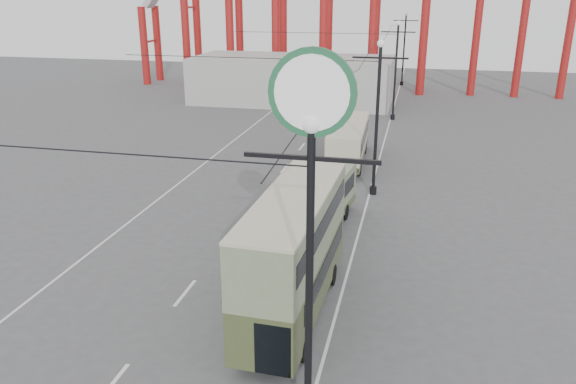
% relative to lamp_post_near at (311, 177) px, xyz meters
% --- Properties ---
extents(ground, '(160.00, 160.00, 0.00)m').
position_rel_lamp_post_near_xyz_m(ground, '(-5.60, 3.00, -7.86)').
color(ground, '#4B4B4E').
rests_on(ground, ground).
extents(road_markings, '(12.52, 120.00, 0.01)m').
position_rel_lamp_post_near_xyz_m(road_markings, '(-6.46, 22.70, -7.86)').
color(road_markings, silver).
rests_on(road_markings, ground).
extents(lamp_post_near, '(3.20, 0.44, 10.80)m').
position_rel_lamp_post_near_xyz_m(lamp_post_near, '(0.00, 0.00, 0.00)').
color(lamp_post_near, black).
rests_on(lamp_post_near, ground).
extents(lamp_post_mid, '(3.20, 0.44, 9.32)m').
position_rel_lamp_post_near_xyz_m(lamp_post_mid, '(0.00, 21.00, -3.18)').
color(lamp_post_mid, black).
rests_on(lamp_post_mid, ground).
extents(lamp_post_far, '(3.20, 0.44, 9.32)m').
position_rel_lamp_post_near_xyz_m(lamp_post_far, '(0.00, 43.00, -3.18)').
color(lamp_post_far, black).
rests_on(lamp_post_far, ground).
extents(lamp_post_distant, '(3.20, 0.44, 9.32)m').
position_rel_lamp_post_near_xyz_m(lamp_post_distant, '(0.00, 65.00, -3.18)').
color(lamp_post_distant, black).
rests_on(lamp_post_distant, ground).
extents(fairground_shed, '(22.00, 10.00, 5.00)m').
position_rel_lamp_post_near_xyz_m(fairground_shed, '(-11.60, 50.00, -5.36)').
color(fairground_shed, '#A8A9A3').
rests_on(fairground_shed, ground).
extents(double_decker_bus, '(2.57, 9.19, 4.90)m').
position_rel_lamp_post_near_xyz_m(double_decker_bus, '(-1.84, 6.60, -5.11)').
color(double_decker_bus, '#404726').
rests_on(double_decker_bus, ground).
extents(single_decker_green, '(3.42, 10.01, 2.77)m').
position_rel_lamp_post_near_xyz_m(single_decker_green, '(-2.52, 13.67, -6.30)').
color(single_decker_green, '#6B7A59').
rests_on(single_decker_green, ground).
extents(single_decker_cream, '(2.65, 9.33, 2.88)m').
position_rel_lamp_post_near_xyz_m(single_decker_cream, '(-2.41, 27.58, -6.24)').
color(single_decker_cream, '#C1B99B').
rests_on(single_decker_cream, ground).
extents(pedestrian, '(0.78, 0.58, 1.98)m').
position_rel_lamp_post_near_xyz_m(pedestrian, '(-2.83, 15.06, -6.87)').
color(pedestrian, black).
rests_on(pedestrian, ground).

